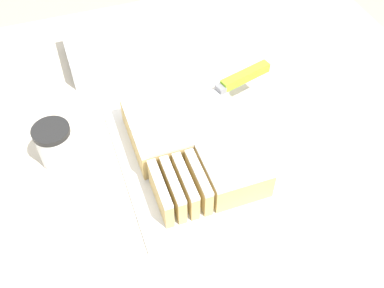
{
  "coord_description": "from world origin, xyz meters",
  "views": [
    {
      "loc": [
        -0.19,
        -0.67,
        1.65
      ],
      "look_at": [
        0.02,
        -0.09,
        0.93
      ],
      "focal_mm": 42.0,
      "sensor_mm": 36.0,
      "label": 1
    }
  ],
  "objects_px": {
    "storage_box": "(113,48)",
    "coffee_cup": "(55,144)",
    "cake": "(193,141)",
    "knife": "(232,83)",
    "cake_board": "(192,156)"
  },
  "relations": [
    {
      "from": "knife",
      "to": "coffee_cup",
      "type": "distance_m",
      "value": 0.41
    },
    {
      "from": "coffee_cup",
      "to": "storage_box",
      "type": "height_order",
      "value": "coffee_cup"
    },
    {
      "from": "cake_board",
      "to": "knife",
      "type": "xyz_separation_m",
      "value": [
        0.13,
        0.1,
        0.08
      ]
    },
    {
      "from": "cake_board",
      "to": "knife",
      "type": "relative_size",
      "value": 1.11
    },
    {
      "from": "cake_board",
      "to": "coffee_cup",
      "type": "distance_m",
      "value": 0.29
    },
    {
      "from": "cake_board",
      "to": "coffee_cup",
      "type": "height_order",
      "value": "coffee_cup"
    },
    {
      "from": "knife",
      "to": "cake_board",
      "type": "bearing_deg",
      "value": 22.64
    },
    {
      "from": "cake_board",
      "to": "coffee_cup",
      "type": "relative_size",
      "value": 3.99
    },
    {
      "from": "storage_box",
      "to": "coffee_cup",
      "type": "bearing_deg",
      "value": -122.32
    },
    {
      "from": "cake",
      "to": "storage_box",
      "type": "xyz_separation_m",
      "value": [
        -0.09,
        0.38,
        -0.0
      ]
    },
    {
      "from": "cake_board",
      "to": "cake",
      "type": "bearing_deg",
      "value": 55.4
    },
    {
      "from": "cake_board",
      "to": "cake",
      "type": "relative_size",
      "value": 1.24
    },
    {
      "from": "cake_board",
      "to": "storage_box",
      "type": "distance_m",
      "value": 0.4
    },
    {
      "from": "cake",
      "to": "storage_box",
      "type": "relative_size",
      "value": 1.33
    },
    {
      "from": "cake",
      "to": "knife",
      "type": "distance_m",
      "value": 0.17
    }
  ]
}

